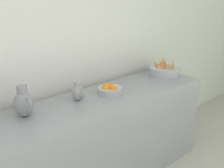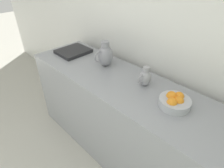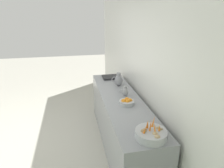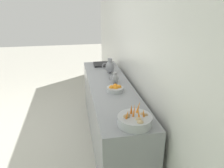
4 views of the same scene
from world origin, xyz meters
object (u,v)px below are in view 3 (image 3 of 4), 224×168
object	(u,v)px
vegetable_colander	(151,134)
orange_bowl	(127,102)
metal_pitcher_tall	(118,80)
metal_pitcher_short	(125,91)

from	to	relation	value
vegetable_colander	orange_bowl	size ratio (longest dim) A/B	1.54
metal_pitcher_tall	metal_pitcher_short	size ratio (longest dim) A/B	1.47
orange_bowl	metal_pitcher_short	distance (m)	0.33
vegetable_colander	orange_bowl	xyz separation A→B (m)	(0.03, -0.87, -0.01)
orange_bowl	vegetable_colander	bearing A→B (deg)	91.90
orange_bowl	metal_pitcher_short	world-z (taller)	metal_pitcher_short
vegetable_colander	orange_bowl	bearing A→B (deg)	-88.10
vegetable_colander	metal_pitcher_short	distance (m)	1.19
metal_pitcher_tall	metal_pitcher_short	world-z (taller)	metal_pitcher_tall
orange_bowl	metal_pitcher_tall	size ratio (longest dim) A/B	0.90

